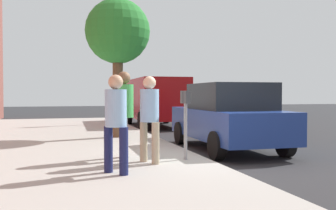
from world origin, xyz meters
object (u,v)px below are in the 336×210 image
at_px(pedestrian_bystander, 116,116).
at_px(street_tree, 118,33).
at_px(parking_meter, 186,110).
at_px(parked_sedan_near, 228,116).
at_px(traffic_signal, 117,70).
at_px(parking_officer, 124,107).
at_px(parked_van_far, 155,99).
at_px(pedestrian_at_meter, 149,113).

relative_size(pedestrian_bystander, street_tree, 0.39).
height_order(parking_meter, pedestrian_bystander, pedestrian_bystander).
bearing_deg(parked_sedan_near, pedestrian_bystander, 130.34).
xyz_separation_m(street_tree, traffic_signal, (5.38, -0.78, -0.80)).
relative_size(parking_officer, parked_van_far, 0.34).
distance_m(pedestrian_bystander, parked_sedan_near, 4.48).
xyz_separation_m(parking_officer, parked_sedan_near, (1.46, -3.03, -0.33)).
relative_size(pedestrian_at_meter, traffic_signal, 0.47).
height_order(pedestrian_bystander, traffic_signal, traffic_signal).
relative_size(pedestrian_at_meter, pedestrian_bystander, 1.01).
xyz_separation_m(parking_officer, traffic_signal, (9.42, -1.28, 1.35)).
bearing_deg(parked_sedan_near, parking_meter, 135.91).
bearing_deg(street_tree, parking_meter, -171.07).
xyz_separation_m(parked_van_far, street_tree, (-5.30, 2.54, 2.11)).
bearing_deg(parking_meter, street_tree, 8.93).
bearing_deg(parked_van_far, parking_meter, 169.36).
bearing_deg(pedestrian_bystander, parked_van_far, 35.97).
bearing_deg(parking_meter, traffic_signal, -0.48).
xyz_separation_m(pedestrian_bystander, traffic_signal, (10.85, -1.66, 1.46)).
xyz_separation_m(pedestrian_at_meter, street_tree, (4.63, -0.10, 2.24)).
xyz_separation_m(parking_meter, parked_sedan_near, (1.89, -1.83, -0.27)).
height_order(parking_officer, parked_van_far, parked_van_far).
xyz_separation_m(pedestrian_at_meter, traffic_signal, (10.02, -0.88, 1.44)).
relative_size(pedestrian_bystander, traffic_signal, 0.46).
bearing_deg(pedestrian_at_meter, traffic_signal, 59.46).
distance_m(parking_meter, parking_officer, 1.27).
distance_m(parking_officer, street_tree, 4.60).
bearing_deg(pedestrian_bystander, parking_meter, -3.96).
relative_size(parking_officer, traffic_signal, 0.50).
bearing_deg(parked_van_far, parking_officer, 162.01).
relative_size(pedestrian_bystander, parking_officer, 0.92).
bearing_deg(parking_officer, traffic_signal, 92.21).
bearing_deg(parking_officer, parking_meter, -9.92).
relative_size(parked_sedan_near, traffic_signal, 1.23).
height_order(pedestrian_at_meter, parking_officer, parking_officer).
distance_m(parked_sedan_near, parked_van_far, 7.89).
height_order(pedestrian_at_meter, street_tree, street_tree).
height_order(parking_meter, traffic_signal, traffic_signal).
bearing_deg(traffic_signal, parking_meter, 179.52).
relative_size(pedestrian_bystander, parked_sedan_near, 0.38).
height_order(parking_meter, parking_officer, parking_officer).
relative_size(street_tree, traffic_signal, 1.19).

